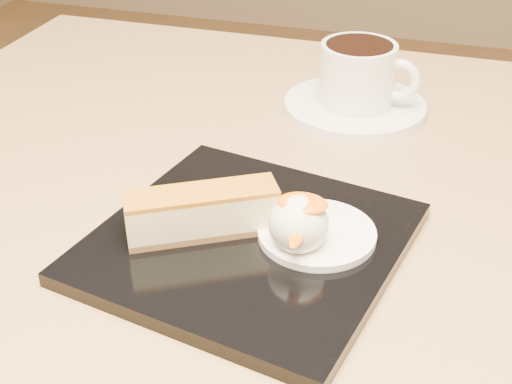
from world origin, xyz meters
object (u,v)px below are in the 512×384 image
(table, at_px, (235,333))
(coffee_cup, at_px, (359,73))
(dessert_plate, at_px, (248,243))
(ice_cream_scoop, at_px, (298,224))
(saucer, at_px, (355,106))
(cheesecake, at_px, (202,212))

(table, height_order, coffee_cup, coffee_cup)
(dessert_plate, distance_m, ice_cream_scoop, 0.05)
(table, bearing_deg, saucer, 71.48)
(coffee_cup, bearing_deg, cheesecake, -99.82)
(dessert_plate, xyz_separation_m, coffee_cup, (0.03, 0.27, 0.04))
(cheesecake, bearing_deg, dessert_plate, -22.35)
(cheesecake, distance_m, coffee_cup, 0.28)
(cheesecake, xyz_separation_m, ice_cream_scoop, (0.07, 0.00, 0.00))
(dessert_plate, xyz_separation_m, cheesecake, (-0.03, -0.00, 0.02))
(coffee_cup, bearing_deg, table, -104.59)
(saucer, bearing_deg, table, -108.52)
(cheesecake, relative_size, ice_cream_scoop, 2.61)
(dessert_plate, distance_m, saucer, 0.27)
(ice_cream_scoop, bearing_deg, cheesecake, 180.00)
(dessert_plate, height_order, ice_cream_scoop, ice_cream_scoop)
(dessert_plate, bearing_deg, table, 118.35)
(saucer, relative_size, coffee_cup, 1.42)
(table, distance_m, coffee_cup, 0.29)
(cheesecake, xyz_separation_m, saucer, (0.07, 0.27, -0.03))
(table, distance_m, dessert_plate, 0.18)
(table, distance_m, ice_cream_scoop, 0.22)
(table, bearing_deg, ice_cream_scoop, -43.16)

